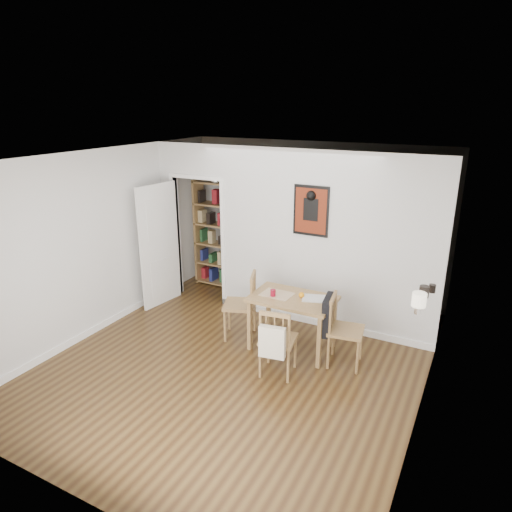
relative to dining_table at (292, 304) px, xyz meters
The scene contains 15 objects.
ground 0.99m from the dining_table, 131.96° to the right, with size 5.20×5.20×0.00m, color #523A1A.
room_shell 1.09m from the dining_table, 115.83° to the left, with size 5.20×5.20×5.20m.
dining_table is the anchor object (origin of this frame).
chair_left 0.81m from the dining_table, behind, with size 0.62×0.62×0.97m.
chair_right 0.76m from the dining_table, ahead, with size 0.59×0.53×0.94m.
chair_front 0.68m from the dining_table, 82.24° to the right, with size 0.52×0.57×0.91m.
bookshelf 2.64m from the dining_table, 144.26° to the left, with size 0.81×0.32×1.92m.
fireplace 1.70m from the dining_table, ahead, with size 0.45×1.25×1.16m.
red_glass 0.30m from the dining_table, 161.81° to the right, with size 0.07×0.07×0.09m, color maroon.
orange_fruit 0.17m from the dining_table, 26.58° to the left, with size 0.07×0.07×0.07m, color orange.
placemat 0.25m from the dining_table, behind, with size 0.41×0.31×0.00m, color beige.
notebook 0.31m from the dining_table, 17.74° to the left, with size 0.33×0.24×0.02m, color silver.
mantel_lamp 1.86m from the dining_table, 21.07° to the right, with size 0.14×0.14×0.23m.
ceramic_jar_a 1.73m from the dining_table, ahead, with size 0.11×0.11×0.13m, color black.
ceramic_jar_b 1.78m from the dining_table, ahead, with size 0.08×0.08×0.09m, color black.
Camera 1 is at (2.60, -4.58, 3.21)m, focal length 32.00 mm.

